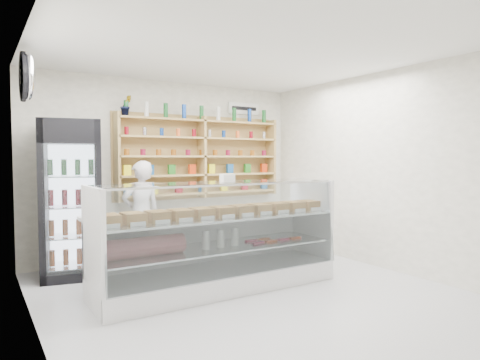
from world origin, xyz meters
TOP-DOWN VIEW (x-y plane):
  - room at (0.00, 0.00)m, footprint 5.00×5.00m
  - display_counter at (-0.22, 0.50)m, footprint 2.97×0.89m
  - shop_worker at (-0.68, 1.93)m, footprint 0.59×0.41m
  - drinks_cooler at (-1.61, 1.96)m, footprint 0.88×0.87m
  - wall_shelving at (0.50, 2.34)m, footprint 2.84×0.28m
  - potted_plant at (-0.75, 2.34)m, footprint 0.20×0.17m
  - security_mirror at (-2.17, 1.20)m, footprint 0.15×0.50m
  - wall_sign at (1.40, 2.47)m, footprint 0.62×0.03m

SIDE VIEW (x-z plane):
  - display_counter at x=-0.22m, z-range -0.29..1.00m
  - shop_worker at x=-0.68m, z-range 0.00..1.54m
  - drinks_cooler at x=-1.61m, z-range 0.00..2.07m
  - room at x=0.00m, z-range -1.10..3.90m
  - wall_shelving at x=0.50m, z-range 0.93..2.26m
  - potted_plant at x=-0.75m, z-range 2.20..2.51m
  - security_mirror at x=-2.17m, z-range 2.20..2.70m
  - wall_sign at x=1.40m, z-range 2.35..2.55m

